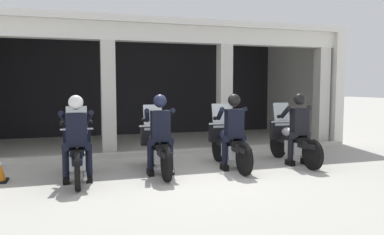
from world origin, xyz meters
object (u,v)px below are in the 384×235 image
object	(u,v)px
police_officer_far_left	(77,131)
motorcycle_center_left	(157,147)
motorcycle_far_right	(291,141)
motorcycle_center_right	(228,144)
police_officer_far_right	(299,123)
police_officer_center_right	(234,125)
motorcycle_far_left	(77,152)
police_officer_center_left	(160,127)

from	to	relation	value
police_officer_far_left	motorcycle_center_left	bearing A→B (deg)	25.89
motorcycle_center_left	motorcycle_far_right	xyz separation A→B (m)	(3.12, 0.01, 0.00)
motorcycle_center_right	police_officer_far_right	distance (m)	1.64
motorcycle_center_right	police_officer_far_right	size ratio (longest dim) A/B	1.29
police_officer_far_left	police_officer_center_right	size ratio (longest dim) A/B	1.00
motorcycle_far_right	police_officer_center_right	bearing A→B (deg)	-159.12
motorcycle_center_right	police_officer_center_right	distance (m)	0.52
motorcycle_far_right	police_officer_far_right	bearing A→B (deg)	-79.92
motorcycle_far_left	motorcycle_center_left	distance (m)	1.56
police_officer_center_left	police_officer_far_right	bearing A→B (deg)	1.01
motorcycle_center_left	motorcycle_center_right	world-z (taller)	same
motorcycle_far_left	police_officer_far_right	xyz separation A→B (m)	(4.67, -0.13, 0.44)
motorcycle_center_left	motorcycle_far_right	bearing A→B (deg)	1.01
motorcycle_far_right	police_officer_far_right	size ratio (longest dim) A/B	1.29
motorcycle_center_right	motorcycle_center_left	bearing A→B (deg)	-170.42
motorcycle_far_right	police_officer_far_left	bearing A→B (deg)	-164.32
police_officer_center_left	motorcycle_center_left	bearing A→B (deg)	90.65
motorcycle_far_left	police_officer_far_right	size ratio (longest dim) A/B	1.29
motorcycle_center_right	motorcycle_far_left	bearing A→B (deg)	-167.67
police_officer_center_right	police_officer_far_right	xyz separation A→B (m)	(1.56, 0.01, 0.00)
motorcycle_far_right	motorcycle_center_left	bearing A→B (deg)	-169.57
motorcycle_far_left	police_officer_far_left	size ratio (longest dim) A/B	1.29
motorcycle_center_left	police_officer_far_left	bearing A→B (deg)	-163.61
police_officer_center_right	motorcycle_far_right	size ratio (longest dim) A/B	0.78
motorcycle_far_right	police_officer_far_right	xyz separation A→B (m)	(-0.00, -0.28, 0.44)
police_officer_far_right	motorcycle_center_right	bearing A→B (deg)	-179.75
motorcycle_far_left	motorcycle_far_right	distance (m)	4.68
motorcycle_center_right	police_officer_center_right	world-z (taller)	police_officer_center_right
motorcycle_center_left	motorcycle_center_right	distance (m)	1.56
motorcycle_center_left	police_officer_far_right	size ratio (longest dim) A/B	1.29
police_officer_far_left	police_officer_center_left	xyz separation A→B (m)	(1.56, 0.15, 0.00)
police_officer_center_right	motorcycle_center_right	bearing A→B (deg)	99.37
police_officer_far_left	motorcycle_center_right	bearing A→B (deg)	18.27
motorcycle_far_left	motorcycle_center_right	xyz separation A→B (m)	(3.12, 0.15, 0.00)
police_officer_far_left	police_officer_center_right	distance (m)	3.12
police_officer_center_left	motorcycle_center_right	xyz separation A→B (m)	(1.56, 0.28, -0.44)
motorcycle_far_left	motorcycle_far_right	bearing A→B (deg)	12.28
police_officer_center_left	motorcycle_far_right	world-z (taller)	police_officer_center_left
motorcycle_center_left	police_officer_center_right	xyz separation A→B (m)	(1.56, -0.28, 0.44)
police_officer_center_right	motorcycle_far_left	bearing A→B (deg)	-172.88
police_officer_far_left	police_officer_center_right	bearing A→B (deg)	13.10
motorcycle_center_left	police_officer_far_right	bearing A→B (deg)	-4.20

